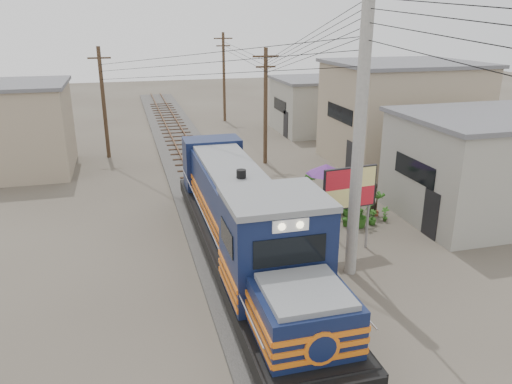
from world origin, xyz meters
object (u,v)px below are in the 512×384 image
object	(u,v)px
billboard	(350,190)
vendor	(372,200)
market_umbrella	(326,169)
locomotive	(245,224)

from	to	relation	value
billboard	vendor	xyz separation A→B (m)	(2.62, 2.97, -1.71)
billboard	market_umbrella	distance (m)	4.94
billboard	market_umbrella	bearing A→B (deg)	71.03
locomotive	billboard	xyz separation A→B (m)	(4.09, 0.23, 0.82)
billboard	vendor	bearing A→B (deg)	42.25
locomotive	vendor	size ratio (longest dim) A/B	9.59
market_umbrella	vendor	size ratio (longest dim) A/B	1.53
locomotive	billboard	size ratio (longest dim) A/B	4.57
locomotive	vendor	distance (m)	7.49
locomotive	market_umbrella	size ratio (longest dim) A/B	6.25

